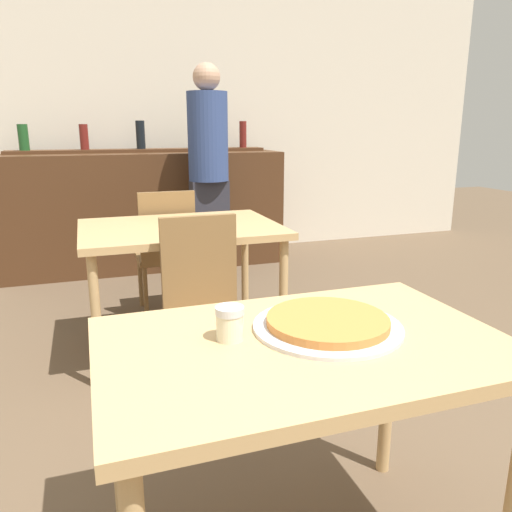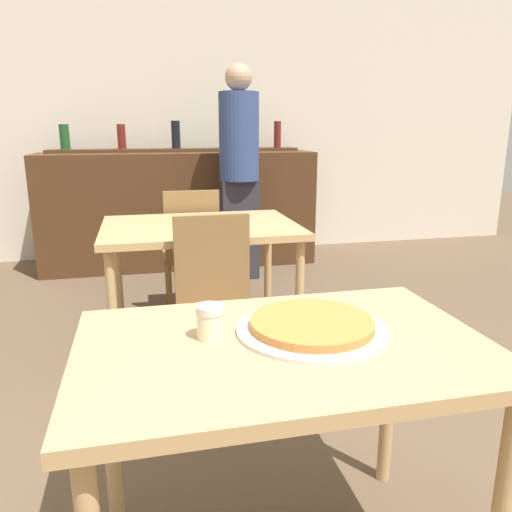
{
  "view_description": "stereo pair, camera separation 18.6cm",
  "coord_description": "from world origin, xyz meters",
  "px_view_note": "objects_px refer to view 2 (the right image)",
  "views": [
    {
      "loc": [
        -0.54,
        -1.16,
        1.33
      ],
      "look_at": [
        0.05,
        0.55,
        0.86
      ],
      "focal_mm": 35.0,
      "sensor_mm": 36.0,
      "label": 1
    },
    {
      "loc": [
        -0.36,
        -1.21,
        1.33
      ],
      "look_at": [
        0.05,
        0.55,
        0.86
      ],
      "focal_mm": 35.0,
      "sensor_mm": 36.0,
      "label": 2
    }
  ],
  "objects_px": {
    "chair_far_side_front": "(216,298)",
    "person_standing": "(239,165)",
    "chair_far_side_back": "(191,245)",
    "pizza_tray": "(312,326)",
    "cheese_shaker": "(210,322)"
  },
  "relations": [
    {
      "from": "person_standing",
      "to": "pizza_tray",
      "type": "bearing_deg",
      "value": -97.22
    },
    {
      "from": "chair_far_side_back",
      "to": "pizza_tray",
      "type": "height_order",
      "value": "chair_far_side_back"
    },
    {
      "from": "chair_far_side_front",
      "to": "cheese_shaker",
      "type": "distance_m",
      "value": 1.09
    },
    {
      "from": "chair_far_side_front",
      "to": "chair_far_side_back",
      "type": "xyz_separation_m",
      "value": [
        -0.0,
        1.17,
        0.0
      ]
    },
    {
      "from": "cheese_shaker",
      "to": "person_standing",
      "type": "relative_size",
      "value": 0.05
    },
    {
      "from": "chair_far_side_front",
      "to": "person_standing",
      "type": "bearing_deg",
      "value": 75.46
    },
    {
      "from": "chair_far_side_front",
      "to": "pizza_tray",
      "type": "relative_size",
      "value": 2.1
    },
    {
      "from": "chair_far_side_front",
      "to": "cheese_shaker",
      "type": "relative_size",
      "value": 9.5
    },
    {
      "from": "chair_far_side_back",
      "to": "cheese_shaker",
      "type": "distance_m",
      "value": 2.24
    },
    {
      "from": "cheese_shaker",
      "to": "person_standing",
      "type": "distance_m",
      "value": 3.07
    },
    {
      "from": "pizza_tray",
      "to": "chair_far_side_back",
      "type": "bearing_deg",
      "value": 93.23
    },
    {
      "from": "chair_far_side_front",
      "to": "person_standing",
      "type": "relative_size",
      "value": 0.49
    },
    {
      "from": "pizza_tray",
      "to": "cheese_shaker",
      "type": "xyz_separation_m",
      "value": [
        -0.29,
        0.02,
        0.03
      ]
    },
    {
      "from": "cheese_shaker",
      "to": "chair_far_side_back",
      "type": "bearing_deg",
      "value": 85.76
    },
    {
      "from": "chair_far_side_front",
      "to": "chair_far_side_back",
      "type": "relative_size",
      "value": 1.0
    }
  ]
}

